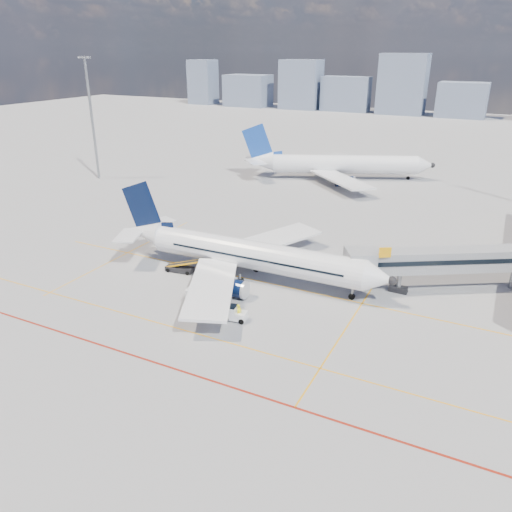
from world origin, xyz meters
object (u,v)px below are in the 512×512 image
(second_aircraft, at_px, (336,164))
(cargo_dolly, at_px, (203,297))
(main_aircraft, at_px, (244,254))
(belt_loader, at_px, (181,268))
(ramp_worker, at_px, (239,313))
(baggage_tug, at_px, (234,313))

(second_aircraft, relative_size, cargo_dolly, 9.70)
(main_aircraft, xyz_separation_m, cargo_dolly, (-0.37, -8.94, -2.05))
(belt_loader, bearing_deg, ramp_worker, -38.40)
(belt_loader, relative_size, ramp_worker, 2.72)
(baggage_tug, relative_size, belt_loader, 0.47)
(second_aircraft, xyz_separation_m, cargo_dolly, (5.73, -63.99, -2.04))
(second_aircraft, distance_m, baggage_tug, 65.90)
(belt_loader, bearing_deg, baggage_tug, -39.58)
(second_aircraft, distance_m, ramp_worker, 65.96)
(ramp_worker, bearing_deg, cargo_dolly, 86.07)
(main_aircraft, distance_m, baggage_tug, 11.11)
(second_aircraft, bearing_deg, belt_loader, -115.42)
(second_aircraft, xyz_separation_m, belt_loader, (-1.98, -57.29, -2.66))
(baggage_tug, relative_size, cargo_dolly, 0.61)
(main_aircraft, relative_size, cargo_dolly, 8.98)
(baggage_tug, xyz_separation_m, ramp_worker, (0.55, 0.01, 0.20))
(baggage_tug, bearing_deg, cargo_dolly, 158.61)
(main_aircraft, bearing_deg, ramp_worker, -65.44)
(main_aircraft, height_order, cargo_dolly, main_aircraft)
(second_aircraft, bearing_deg, cargo_dolly, -108.33)
(main_aircraft, distance_m, second_aircraft, 55.39)
(baggage_tug, bearing_deg, main_aircraft, 104.42)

